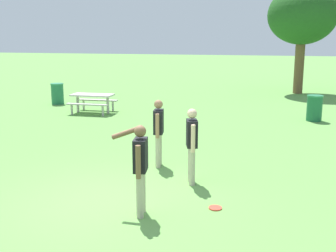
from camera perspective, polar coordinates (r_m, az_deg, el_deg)
The scene contains 9 objects.
ground_plane at distance 8.43m, azimuth -7.83°, elevation -9.96°, with size 120.00×120.00×0.00m, color #609947.
person_thrower at distance 7.45m, azimuth -3.81°, elevation -5.00°, with size 0.74×0.61×1.64m.
person_catcher at distance 10.23m, azimuth -1.28°, elevation -0.34°, with size 0.27×0.60×1.64m.
person_bystander at distance 9.05m, azimuth 3.21°, elevation -2.02°, with size 0.32×0.59×1.64m.
frisbee at distance 8.06m, azimuth 6.37°, elevation -10.88°, with size 0.25×0.25×0.03m, color #E04733.
picnic_table_near at distance 17.70m, azimuth -10.12°, elevation 3.57°, with size 1.72×1.44×0.77m.
trash_can_beside_table at distance 16.70m, azimuth 19.08°, elevation 2.30°, with size 0.59×0.59×0.96m.
trash_can_further_along at distance 20.32m, azimuth -14.64°, elevation 4.23°, with size 0.59×0.59×0.96m.
tree_tall_left at distance 24.24m, azimuth 17.61°, elevation 13.92°, with size 3.64×3.64×5.72m.
Camera 1 is at (2.92, -7.24, 3.16)m, focal length 45.35 mm.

